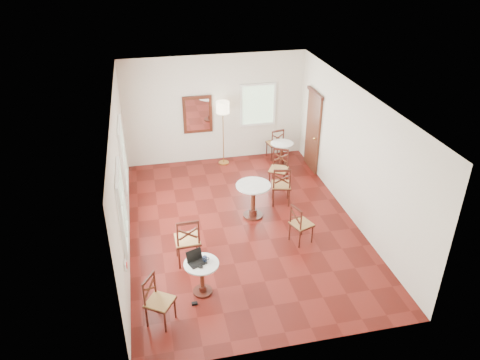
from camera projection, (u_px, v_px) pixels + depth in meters
The scene contains 17 objects.
ground at pixel (243, 225), 10.42m from camera, with size 7.00×7.00×0.00m, color #5D1510.
room_shell at pixel (237, 144), 9.74m from camera, with size 5.02×7.02×3.01m.
cafe_table_near at pixel (202, 274), 8.32m from camera, with size 0.63×0.63×0.67m.
cafe_table_mid at pixel (253, 197), 10.50m from camera, with size 0.79×0.79×0.83m.
cafe_table_back at pixel (282, 151), 12.88m from camera, with size 0.63×0.63×0.66m.
chair_near_a at pixel (188, 240), 9.04m from camera, with size 0.50×0.50×1.07m.
chair_near_b at pixel (158, 301), 7.67m from camera, with size 0.59×0.59×0.92m.
chair_mid_a at pixel (281, 185), 11.02m from camera, with size 0.55×0.55×0.99m.
chair_mid_b at pixel (301, 224), 9.67m from camera, with size 0.53×0.53×0.90m.
chair_back_a at pixel (275, 143), 13.24m from camera, with size 0.49×0.49×0.92m.
chair_back_b at pixel (279, 169), 11.77m from camera, with size 0.62×0.62×0.99m.
floor_lamp at pixel (223, 112), 12.40m from camera, with size 0.35×0.35×1.82m.
laptop at pixel (196, 259), 8.21m from camera, with size 0.37×0.34×0.22m.
mouse at pixel (201, 267), 8.08m from camera, with size 0.09×0.06×0.03m, color black.
navy_mug at pixel (205, 259), 8.23m from camera, with size 0.12×0.08×0.10m.
water_glass at pixel (205, 261), 8.18m from camera, with size 0.06×0.06×0.10m, color white.
power_adapter at pixel (195, 303), 8.23m from camera, with size 0.10×0.06×0.04m, color black.
Camera 1 is at (-1.90, -8.43, 5.91)m, focal length 34.65 mm.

